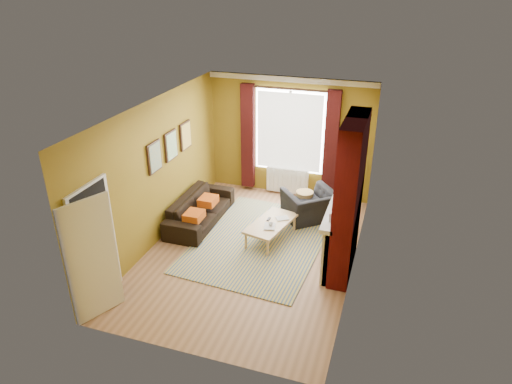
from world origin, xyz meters
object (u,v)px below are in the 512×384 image
at_px(sofa, 200,209).
at_px(coffee_table, 271,224).
at_px(wicker_stool, 304,201).
at_px(floor_lamp, 345,158).
at_px(armchair, 309,206).

xyz_separation_m(sofa, coffee_table, (1.65, -0.26, 0.06)).
distance_m(coffee_table, wicker_stool, 1.46).
xyz_separation_m(coffee_table, wicker_stool, (0.36, 1.41, -0.12)).
height_order(sofa, floor_lamp, floor_lamp).
bearing_deg(wicker_stool, sofa, -150.14).
xyz_separation_m(wicker_stool, floor_lamp, (0.75, 0.48, 0.95)).
height_order(armchair, wicker_stool, armchair).
bearing_deg(floor_lamp, armchair, -124.68).
bearing_deg(wicker_stool, armchair, -61.55).
xyz_separation_m(sofa, floor_lamp, (2.76, 1.63, 0.89)).
height_order(sofa, wicker_stool, sofa).
bearing_deg(wicker_stool, coffee_table, -104.33).
bearing_deg(armchair, sofa, -19.37).
xyz_separation_m(sofa, wicker_stool, (2.01, 1.15, -0.06)).
bearing_deg(sofa, coffee_table, -98.87).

